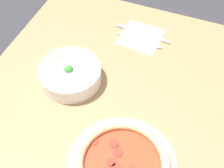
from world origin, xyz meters
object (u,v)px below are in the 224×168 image
object	(u,v)px
fork	(140,40)
knife	(145,34)
pizza	(122,164)
bowl	(70,73)

from	to	relation	value
fork	knife	xyz separation A→B (m)	(0.04, -0.01, -0.00)
knife	pizza	bearing A→B (deg)	107.58
fork	knife	world-z (taller)	same
pizza	knife	distance (m)	0.55
bowl	fork	distance (m)	0.31
bowl	pizza	bearing A→B (deg)	-130.41
bowl	knife	xyz separation A→B (m)	(0.31, -0.17, -0.03)
pizza	knife	world-z (taller)	pizza
bowl	knife	world-z (taller)	bowl
fork	bowl	bearing A→B (deg)	65.89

